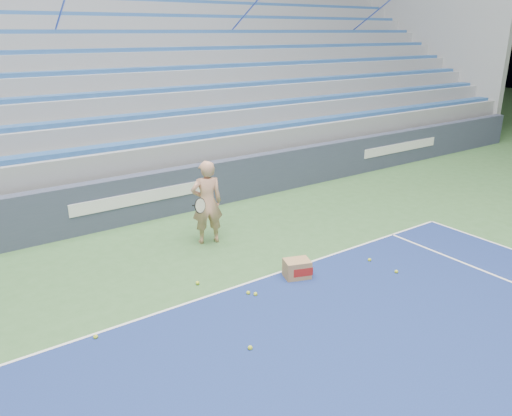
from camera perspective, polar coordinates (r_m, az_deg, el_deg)
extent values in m
cube|color=white|center=(8.66, -2.70, -9.11)|extent=(10.97, 0.05, 0.00)
cube|color=#353C51|center=(11.76, -13.35, 1.11)|extent=(30.00, 0.30, 1.10)
cube|color=white|center=(11.60, -13.06, 1.14)|extent=(3.20, 0.02, 0.28)
cube|color=white|center=(16.99, 16.25, 6.67)|extent=(3.40, 0.02, 0.28)
cube|color=gray|center=(15.93, -19.68, 5.30)|extent=(30.00, 8.50, 1.10)
cube|color=gray|center=(15.77, -20.02, 8.11)|extent=(30.00, 8.50, 0.50)
cube|color=#295495|center=(12.09, -15.00, 6.90)|extent=(29.60, 0.42, 0.11)
cube|color=gray|center=(16.10, -20.65, 10.06)|extent=(30.00, 7.65, 0.50)
cube|color=#295495|center=(12.78, -16.58, 9.71)|extent=(29.60, 0.42, 0.11)
cube|color=gray|center=(16.44, -21.27, 11.93)|extent=(30.00, 6.80, 0.50)
cube|color=#295495|center=(13.52, -18.02, 12.22)|extent=(29.60, 0.42, 0.11)
cube|color=gray|center=(16.80, -21.87, 13.72)|extent=(30.00, 5.95, 0.50)
cube|color=#295495|center=(14.28, -19.34, 14.45)|extent=(29.60, 0.42, 0.11)
cube|color=gray|center=(17.18, -22.46, 15.44)|extent=(30.00, 5.10, 0.50)
cube|color=#295495|center=(15.07, -20.54, 16.45)|extent=(29.60, 0.42, 0.11)
cube|color=gray|center=(17.58, -23.02, 17.07)|extent=(30.00, 4.25, 0.50)
cube|color=#295495|center=(15.88, -21.64, 18.24)|extent=(29.60, 0.42, 0.11)
cube|color=gray|center=(17.99, -23.57, 18.63)|extent=(30.00, 3.40, 0.50)
cube|color=#295495|center=(16.71, -22.65, 19.85)|extent=(29.60, 0.42, 0.11)
cube|color=gray|center=(18.42, -24.11, 20.12)|extent=(30.00, 2.55, 0.50)
cube|color=gray|center=(24.38, 17.43, 16.10)|extent=(0.30, 8.80, 6.10)
cube|color=gray|center=(19.95, -24.62, 16.41)|extent=(31.00, 0.40, 7.30)
cylinder|color=#3551BA|center=(15.52, -21.48, 19.91)|extent=(0.05, 8.53, 5.04)
cylinder|color=#3551BA|center=(18.05, -1.52, 20.94)|extent=(0.05, 8.53, 5.04)
cylinder|color=#3551BA|center=(21.96, 12.47, 20.27)|extent=(0.05, 8.53, 5.04)
imported|color=tan|center=(10.20, -5.63, 0.63)|extent=(0.73, 0.58, 1.75)
cylinder|color=black|center=(9.80, -6.69, 0.27)|extent=(0.12, 0.27, 0.08)
cylinder|color=beige|center=(9.49, -6.42, 0.27)|extent=(0.29, 0.16, 0.28)
torus|color=black|center=(9.49, -6.42, 0.27)|extent=(0.31, 0.18, 0.30)
cube|color=#A17A4E|center=(8.98, 4.70, -6.94)|extent=(0.54, 0.47, 0.34)
cube|color=#B21E19|center=(8.86, 5.43, -7.35)|extent=(0.34, 0.13, 0.15)
sphere|color=#C3D72C|center=(9.50, 15.74, -7.02)|extent=(0.07, 0.07, 0.07)
sphere|color=#C3D72C|center=(8.83, -6.70, -8.50)|extent=(0.07, 0.07, 0.07)
sphere|color=#C3D72C|center=(7.16, -0.68, -15.69)|extent=(0.07, 0.07, 0.07)
sphere|color=#C3D72C|center=(9.84, 12.85, -5.80)|extent=(0.07, 0.07, 0.07)
sphere|color=#C3D72C|center=(8.46, -0.89, -9.67)|extent=(0.07, 0.07, 0.07)
sphere|color=#C3D72C|center=(8.43, -0.05, -9.81)|extent=(0.07, 0.07, 0.07)
sphere|color=#C3D72C|center=(7.73, -17.86, -13.83)|extent=(0.07, 0.07, 0.07)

